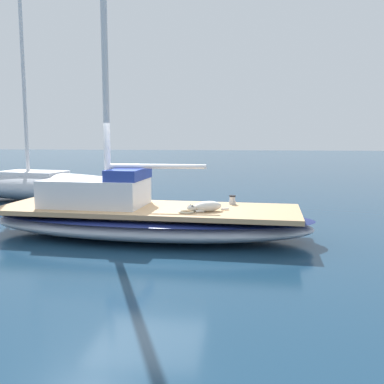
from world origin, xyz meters
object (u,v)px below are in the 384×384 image
at_px(sailboat_main, 147,221).
at_px(dog_white, 206,207).
at_px(moored_boat_starboard_side, 47,185).
at_px(coiled_rope, 186,212).
at_px(deck_winch, 232,200).

bearing_deg(sailboat_main, dog_white, -107.79).
bearing_deg(moored_boat_starboard_side, sailboat_main, -136.04).
height_order(sailboat_main, coiled_rope, coiled_rope).
xyz_separation_m(dog_white, coiled_rope, (-0.19, 0.39, -0.08)).
bearing_deg(moored_boat_starboard_side, coiled_rope, -134.13).
distance_m(dog_white, moored_boat_starboard_side, 7.97).
relative_size(dog_white, deck_winch, 4.17).
bearing_deg(dog_white, moored_boat_starboard_side, 48.81).
distance_m(coiled_rope, moored_boat_starboard_side, 7.80).
height_order(sailboat_main, dog_white, dog_white).
height_order(dog_white, coiled_rope, dog_white).
bearing_deg(moored_boat_starboard_side, deck_winch, -122.87).
distance_m(sailboat_main, deck_winch, 2.00).
distance_m(sailboat_main, moored_boat_starboard_side, 6.68).
relative_size(sailboat_main, dog_white, 8.42).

